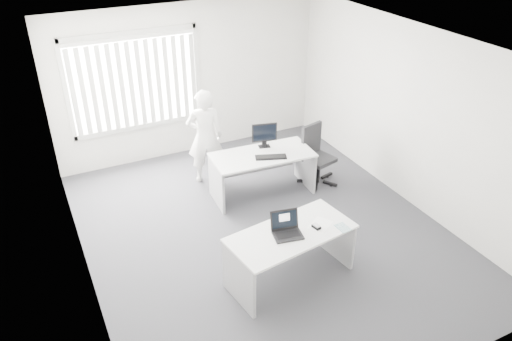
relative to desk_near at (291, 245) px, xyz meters
name	(u,v)px	position (x,y,z in m)	size (l,w,h in m)	color
ground	(264,231)	(0.16, 1.04, -0.53)	(6.00, 6.00, 0.00)	#46454B
wall_back	(190,81)	(0.16, 4.04, 0.87)	(5.00, 0.02, 2.80)	silver
wall_front	(419,286)	(0.16, -1.96, 0.87)	(5.00, 0.02, 2.80)	silver
wall_left	(73,191)	(-2.34, 1.04, 0.87)	(0.02, 6.00, 2.80)	silver
wall_right	(408,115)	(2.66, 1.04, 0.87)	(0.02, 6.00, 2.80)	silver
ceiling	(265,46)	(0.16, 1.04, 2.27)	(5.00, 6.00, 0.02)	white
window	(135,82)	(-0.84, 4.00, 1.02)	(2.32, 0.06, 1.76)	#B8B8B4
blinds	(136,84)	(-0.84, 3.94, 0.99)	(2.20, 0.10, 1.50)	silver
desk_near	(291,245)	(0.00, 0.00, 0.00)	(1.70, 0.97, 0.73)	silver
desk_far	(262,165)	(0.62, 2.00, 0.01)	(1.68, 0.87, 0.74)	silver
office_chair	(316,165)	(1.63, 1.95, -0.21)	(0.72, 0.72, 1.03)	black
person	(205,137)	(-0.05, 2.83, 0.30)	(0.61, 0.40, 1.67)	silver
laptop	(288,227)	(-0.08, -0.05, 0.34)	(0.36, 0.32, 0.28)	black
paper_sheet	(320,225)	(0.41, -0.03, 0.21)	(0.32, 0.22, 0.00)	white
mouse	(316,226)	(0.33, -0.06, 0.23)	(0.07, 0.12, 0.05)	silver
booklet	(343,228)	(0.63, -0.21, 0.21)	(0.14, 0.20, 0.01)	white
keyboard	(271,157)	(0.68, 1.83, 0.22)	(0.49, 0.16, 0.02)	black
monitor	(264,135)	(0.76, 2.22, 0.42)	(0.41, 0.12, 0.41)	black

